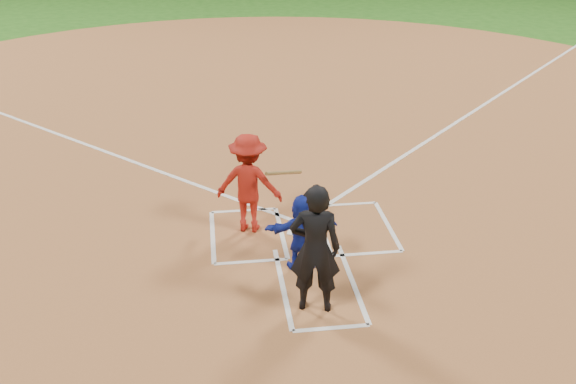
{
  "coord_description": "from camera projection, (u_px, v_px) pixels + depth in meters",
  "views": [
    {
      "loc": [
        -1.53,
        -9.9,
        5.68
      ],
      "look_at": [
        -0.3,
        -0.4,
        1.0
      ],
      "focal_mm": 40.0,
      "sensor_mm": 36.0,
      "label": 1
    }
  ],
  "objects": [
    {
      "name": "ground",
      "position": [
        302.0,
        231.0,
        11.5
      ],
      "size": [
        120.0,
        120.0,
        0.0
      ],
      "primitive_type": "plane",
      "color": "#235A16",
      "rests_on": "ground"
    },
    {
      "name": "home_plate_dirt",
      "position": [
        268.0,
        119.0,
        16.84
      ],
      "size": [
        28.0,
        28.0,
        0.01
      ],
      "primitive_type": "cylinder",
      "color": "#995B32",
      "rests_on": "ground"
    },
    {
      "name": "home_plate",
      "position": [
        302.0,
        230.0,
        11.49
      ],
      "size": [
        0.6,
        0.6,
        0.02
      ],
      "primitive_type": "cylinder",
      "rotation": [
        0.0,
        0.0,
        3.14
      ],
      "color": "white",
      "rests_on": "home_plate_dirt"
    },
    {
      "name": "catcher",
      "position": [
        302.0,
        232.0,
        10.16
      ],
      "size": [
        1.19,
        0.4,
        1.28
      ],
      "primitive_type": "imported",
      "rotation": [
        0.0,
        0.0,
        3.16
      ],
      "color": "#13249D",
      "rests_on": "home_plate_dirt"
    },
    {
      "name": "umpire",
      "position": [
        315.0,
        249.0,
        9.01
      ],
      "size": [
        0.81,
        0.61,
        1.99
      ],
      "primitive_type": "imported",
      "rotation": [
        0.0,
        0.0,
        2.94
      ],
      "color": "black",
      "rests_on": "home_plate_dirt"
    },
    {
      "name": "chalk_markings",
      "position": [
        271.0,
        128.0,
        16.2
      ],
      "size": [
        28.35,
        17.32,
        0.01
      ],
      "color": "white",
      "rests_on": "home_plate_dirt"
    },
    {
      "name": "batter_at_plate",
      "position": [
        249.0,
        183.0,
        11.17
      ],
      "size": [
        1.61,
        0.97,
        1.8
      ],
      "color": "#A51C12",
      "rests_on": "home_plate_dirt"
    }
  ]
}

